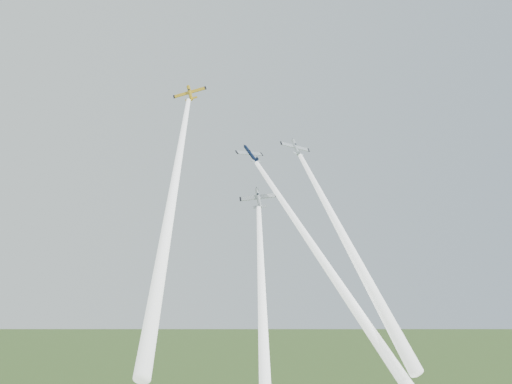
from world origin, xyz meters
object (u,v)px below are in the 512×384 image
Objects in this scene: plane_navy at (251,154)px; plane_silver_right at (296,147)px; plane_yellow at (190,93)px; plane_silver_low at (258,198)px.

plane_navy is 11.42m from plane_silver_right.
plane_silver_low is at bearing -10.25° from plane_yellow.
plane_yellow reaches higher than plane_silver_low.
plane_yellow reaches higher than plane_navy.
plane_yellow is at bearing 167.79° from plane_silver_low.
plane_silver_right is (11.16, -0.58, 2.34)m from plane_navy.
plane_silver_right is 0.93× the size of plane_silver_low.
plane_silver_low is at bearing -154.98° from plane_silver_right.
plane_yellow is 28.87m from plane_silver_low.
plane_silver_right is at bearing 16.07° from plane_yellow.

